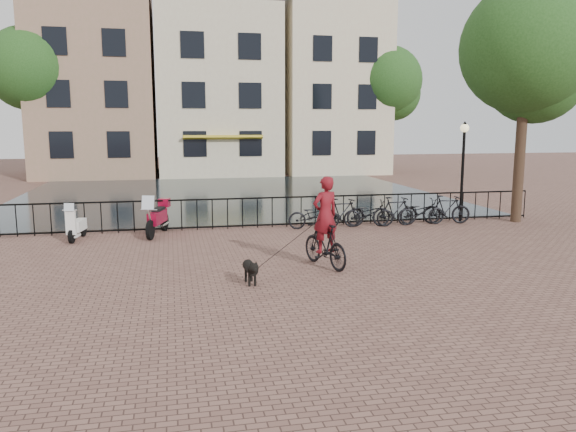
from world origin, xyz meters
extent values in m
plane|color=brown|center=(0.00, 0.00, 0.00)|extent=(100.00, 100.00, 0.00)
plane|color=black|center=(0.00, 17.30, 0.00)|extent=(20.00, 20.00, 0.00)
cube|color=black|center=(0.00, 8.00, 1.00)|extent=(20.00, 0.05, 0.05)
cube|color=black|center=(0.00, 8.00, 0.08)|extent=(20.00, 0.05, 0.05)
cube|color=#8A6E50|center=(-7.50, 30.00, 6.00)|extent=(7.50, 9.00, 12.00)
cube|color=#C5B595|center=(0.50, 30.00, 5.50)|extent=(8.00, 9.00, 11.00)
cube|color=black|center=(0.50, 30.00, 11.40)|extent=(8.00, 9.00, 0.80)
cube|color=gold|center=(0.50, 25.30, 2.60)|extent=(5.00, 0.60, 0.15)
cube|color=beige|center=(8.50, 30.00, 6.25)|extent=(7.00, 9.00, 12.50)
cylinder|color=black|center=(-11.00, 27.00, 3.15)|extent=(0.36, 0.36, 6.30)
sphere|color=#1E4416|center=(-11.00, 27.00, 6.75)|extent=(5.04, 5.04, 5.04)
cylinder|color=black|center=(9.20, 7.30, 2.80)|extent=(0.36, 0.36, 5.60)
sphere|color=#1E4416|center=(9.20, 7.30, 6.00)|extent=(4.48, 4.48, 4.48)
cylinder|color=black|center=(12.00, 27.00, 2.97)|extent=(0.36, 0.36, 5.95)
sphere|color=#1E4416|center=(12.00, 27.00, 6.38)|extent=(4.76, 4.76, 4.76)
cylinder|color=black|center=(7.20, 7.60, 1.60)|extent=(0.10, 0.10, 3.20)
sphere|color=beige|center=(7.20, 7.60, 3.30)|extent=(0.30, 0.30, 0.30)
imported|color=black|center=(0.81, 2.50, 0.57)|extent=(1.09, 1.96, 1.13)
imported|color=maroon|center=(0.81, 2.50, 1.47)|extent=(0.94, 0.76, 2.22)
imported|color=black|center=(1.80, 7.40, 0.45)|extent=(1.75, 0.72, 0.90)
imported|color=black|center=(2.75, 7.40, 0.50)|extent=(1.71, 0.67, 1.00)
imported|color=black|center=(3.70, 7.40, 0.45)|extent=(1.77, 0.78, 0.90)
imported|color=black|center=(4.65, 7.40, 0.50)|extent=(1.69, 0.59, 1.00)
imported|color=black|center=(5.60, 7.40, 0.45)|extent=(1.72, 0.61, 0.90)
imported|color=black|center=(6.55, 7.40, 0.50)|extent=(1.72, 0.74, 1.00)
camera|label=1|loc=(-2.79, -10.34, 3.44)|focal=35.00mm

